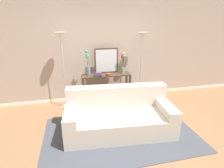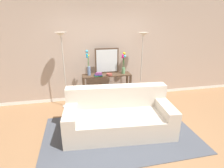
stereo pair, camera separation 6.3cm
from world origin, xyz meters
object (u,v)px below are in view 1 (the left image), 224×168
Objects in this scene: floor_lamp_left at (62,50)px; vase_tall_flowers at (88,65)px; floor_lamp_right at (142,48)px; book_stack at (98,75)px; vase_short_flowers at (123,64)px; console_table at (106,83)px; fruit_bowl at (109,74)px; wall_mirror at (106,61)px; couch at (119,117)px; book_row_under_console at (95,102)px.

floor_lamp_left is 0.74m from vase_tall_flowers.
book_stack is (-1.19, -0.07, -0.63)m from floor_lamp_right.
floor_lamp_right reaches higher than vase_short_flowers.
console_table is 8.39× the size of fruit_bowl.
floor_lamp_left reaches higher than fruit_bowl.
console_table is 0.68× the size of floor_lamp_right.
vase_tall_flowers is 3.08× the size of book_stack.
vase_short_flowers is (0.43, -0.13, -0.07)m from wall_mirror.
vase_short_flowers is (0.47, 1.36, 0.78)m from couch.
wall_mirror is 4.35× the size of fruit_bowl.
console_table is (0.00, 1.35, 0.26)m from couch.
couch is 1.66m from vase_tall_flowers.
fruit_bowl reaches higher than console_table.
wall_mirror reaches higher than fruit_bowl.
fruit_bowl is (1.13, -0.07, -0.66)m from floor_lamp_left.
floor_lamp_left reaches higher than wall_mirror.
floor_lamp_right is 1.35m from book_stack.
wall_mirror reaches higher than vase_short_flowers.
couch is 1.38m from book_stack.
floor_lamp_right is 0.64m from vase_short_flowers.
floor_lamp_right is at bearing 3.53° from book_stack.
couch is 14.27× the size of fruit_bowl.
console_table is at bearing 24.81° from book_stack.
console_table is at bearing -104.38° from wall_mirror.
book_row_under_console is (-0.80, -0.01, -1.03)m from vase_short_flowers.
wall_mirror is at bearing 88.40° from couch.
wall_mirror reaches higher than book_stack.
book_stack is at bearing -170.10° from vase_short_flowers.
wall_mirror is (-0.92, 0.18, -0.33)m from floor_lamp_right.
fruit_bowl is 0.40× the size of book_row_under_console.
floor_lamp_left reaches higher than console_table.
floor_lamp_left is 1.63m from book_row_under_console.
vase_short_flowers is at bearing -17.23° from wall_mirror.
floor_lamp_right is at bearing -5.62° from vase_short_flowers.
vase_short_flowers is (-0.49, 0.05, -0.40)m from floor_lamp_right.
couch is 3.28× the size of wall_mirror.
floor_lamp_left is 1.60m from vase_short_flowers.
console_table is 1.44m from floor_lamp_left.
book_stack is 0.82m from book_row_under_console.
couch reaches higher than book_row_under_console.
wall_mirror reaches higher than console_table.
console_table is 1.93× the size of wall_mirror.
console_table is at bearing -178.34° from vase_short_flowers.
floor_lamp_right is 3.30× the size of vase_short_flowers.
floor_lamp_left is 1.07m from book_stack.
vase_short_flowers reaches higher than console_table.
fruit_bowl reaches higher than book_row_under_console.
floor_lamp_left is 8.94× the size of book_stack.
vase_tall_flowers is (-0.51, -0.11, -0.07)m from wall_mirror.
book_stack is at bearing -4.97° from floor_lamp_left.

